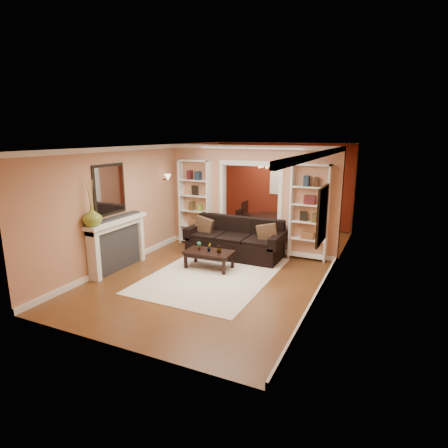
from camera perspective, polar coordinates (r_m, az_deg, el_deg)
The scene contains 30 objects.
floor at distance 8.92m, azimuth 1.19°, elevation -5.86°, with size 8.00×8.00×0.00m, color brown.
ceiling at distance 8.42m, azimuth 1.28°, elevation 11.74°, with size 8.00×8.00×0.00m, color white.
wall_back at distance 12.28m, azimuth 8.86°, elevation 5.86°, with size 8.00×8.00×0.00m, color tan.
wall_front at distance 5.28m, azimuth -16.74°, elevation -4.91°, with size 8.00×8.00×0.00m, color tan.
wall_left at distance 9.68m, azimuth -11.06°, elevation 3.71°, with size 8.00×8.00×0.00m, color tan.
wall_right at distance 7.95m, azimuth 16.24°, elevation 1.27°, with size 8.00×8.00×0.00m, color tan.
partition_wall at distance 9.66m, azimuth 4.13°, elevation 3.90°, with size 4.50×0.15×2.70m, color tan.
red_back_panel at distance 12.26m, azimuth 8.82°, elevation 5.70°, with size 4.44×0.04×2.64m, color maroon.
dining_window at distance 12.19m, azimuth 8.80°, elevation 6.75°, with size 0.78×0.03×0.98m, color #8CA5CC.
area_rug at distance 8.16m, azimuth -1.66°, elevation -7.71°, with size 2.43×3.40×0.01m, color silver.
sofa at distance 9.22m, azimuth 1.64°, elevation -2.16°, with size 2.40×1.03×0.94m, color black.
pillow_left at distance 9.50m, azimuth -3.10°, elevation -0.32°, with size 0.46×0.13×0.46m, color brown.
pillow_right at distance 8.85m, azimuth 6.64°, elevation -1.45°, with size 0.46×0.13×0.46m, color brown.
coffee_table at distance 8.48m, azimuth -2.29°, elevation -5.47°, with size 1.07×0.58×0.41m, color black.
plant_left at distance 8.50m, azimuth -3.81°, elevation -3.30°, with size 0.10×0.07×0.20m, color #336626.
plant_center at distance 8.39m, azimuth -2.31°, elevation -3.55°, with size 0.10×0.08×0.19m, color #336626.
plant_right at distance 8.28m, azimuth -0.76°, elevation -3.75°, with size 0.11×0.11×0.19m, color #336626.
bookshelf_left at distance 10.19m, azimuth -4.41°, elevation 3.27°, with size 0.90×0.30×2.30m, color white.
bookshelf_right at distance 9.10m, azimuth 12.86°, elevation 1.71°, with size 0.90×0.30×2.30m, color white.
fireplace at distance 8.62m, azimuth -15.82°, elevation -3.05°, with size 0.32×1.70×1.16m, color white.
vase at distance 7.93m, azimuth -19.46°, elevation 1.09°, with size 0.38×0.38×0.40m, color olive.
mirror at distance 8.45m, azimuth -17.07°, elevation 5.03°, with size 0.03×0.95×1.10m, color silver.
wall_sconce at distance 10.00m, azimuth -8.86°, elevation 6.89°, with size 0.18×0.18×0.22m, color #FFE0A5.
framed_art at distance 6.94m, azimuth 14.68°, elevation 1.33°, with size 0.04×0.85×1.05m, color black.
dining_table at distance 11.47m, azimuth 6.31°, elevation -0.18°, with size 0.82×1.46×0.51m, color black.
dining_chair_nw at distance 11.35m, azimuth 3.20°, elevation 0.39°, with size 0.38×0.38×0.76m, color black.
dining_chair_ne at distance 11.00m, azimuth 8.52°, elevation -0.17°, with size 0.38×0.38×0.76m, color black.
dining_chair_sw at distance 11.88m, azimuth 4.29°, elevation 1.35°, with size 0.45×0.45×0.92m, color black.
dining_chair_se at distance 11.56m, azimuth 9.38°, elevation 0.44°, with size 0.37×0.37×0.75m, color black.
chandelier at distance 10.98m, azimuth 7.04°, elevation 8.53°, with size 0.50×0.50×0.30m, color #3A281A.
Camera 1 is at (3.40, -7.69, 2.97)m, focal length 30.00 mm.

